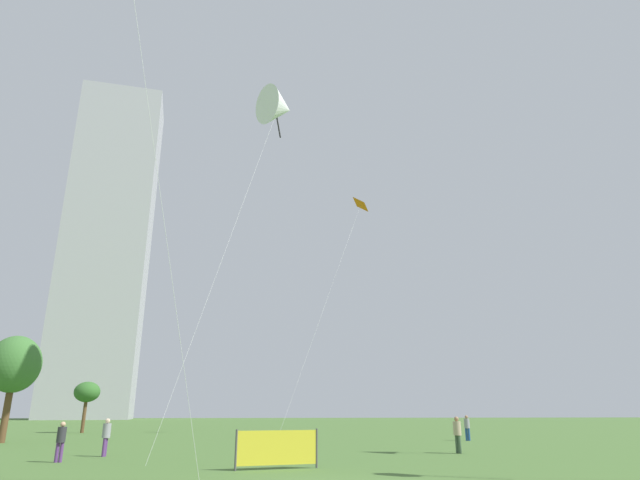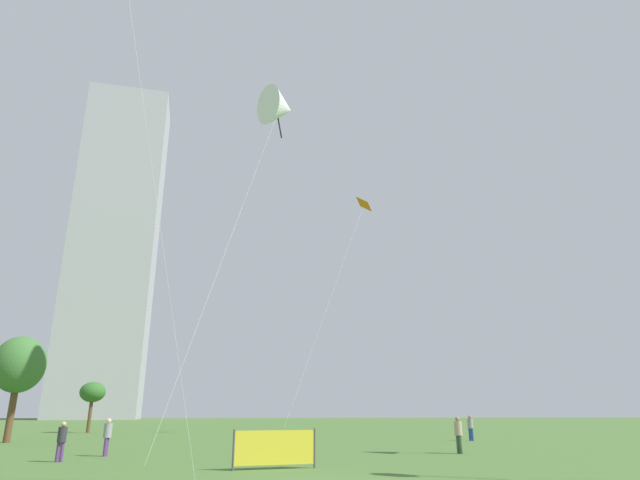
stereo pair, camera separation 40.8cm
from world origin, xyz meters
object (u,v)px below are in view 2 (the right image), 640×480
Objects in this scene: person_standing_4 at (470,426)px; park_tree_1 at (19,365)px; event_banner at (275,448)px; person_standing_6 at (458,432)px; kite_flying_3 at (363,206)px; park_tree_0 at (93,393)px; person_standing_1 at (62,438)px; distant_highrise_0 at (115,246)px; person_standing_5 at (107,434)px; kite_flying_2 at (280,108)px.

person_standing_4 is 0.24× the size of park_tree_1.
person_standing_4 is at bearing 51.96° from event_banner.
kite_flying_3 reaches higher than person_standing_6.
park_tree_0 is 1.54× the size of event_banner.
person_standing_1 is 0.23× the size of park_tree_1.
distant_highrise_0 reaches higher than park_tree_1.
person_standing_1 is at bearing 165.43° from person_standing_5.
person_standing_4 is 24.73m from person_standing_5.
person_standing_4 is 0.98× the size of person_standing_6.
person_standing_1 is 24.10m from kite_flying_2.
person_standing_6 is 0.57× the size of event_banner.
kite_flying_3 is at bearing 148.77° from person_standing_4.
person_standing_6 is 0.07× the size of kite_flying_2.
kite_flying_3 is (16.20, 20.44, 20.23)m from person_standing_5.
kite_flying_2 is 4.98× the size of park_tree_0.
event_banner is at bearing -35.02° from person_standing_1.
event_banner is at bearing -78.46° from distant_highrise_0.
kite_flying_2 is (7.77, 4.61, 21.10)m from person_standing_5.
distant_highrise_0 is at bearing 146.77° from person_standing_4.
distant_highrise_0 is at bearing 112.31° from kite_flying_2.
person_standing_6 is (18.33, 3.06, 0.09)m from person_standing_1.
person_standing_4 is 22.68m from event_banner.
kite_flying_3 reaches higher than park_tree_0.
park_tree_0 is at bearing 25.24° from person_standing_5.
kite_flying_2 is 7.65× the size of event_banner.
person_standing_5 is at bearing -149.35° from kite_flying_2.
person_standing_6 is at bearing -86.98° from kite_flying_3.
person_standing_5 is (1.06, 2.84, 0.05)m from person_standing_1.
person_standing_4 is at bearing -27.56° from park_tree_0.
person_standing_5 is 15.88m from park_tree_1.
park_tree_1 reaches higher than event_banner.
kite_flying_2 reaches higher than park_tree_0.
park_tree_0 is (-31.84, 16.61, 2.71)m from person_standing_4.
person_standing_1 is 27.06m from person_standing_4.
kite_flying_2 is 0.28× the size of distant_highrise_0.
kite_flying_3 is 4.65× the size of park_tree_0.
kite_flying_2 is at bearing -139.19° from person_standing_6.
park_tree_1 is (-26.09, -8.70, -16.15)m from kite_flying_3.
kite_flying_3 is at bearing 158.65° from person_standing_6.
park_tree_1 is (-27.16, 11.52, 4.05)m from person_standing_6.
person_standing_6 is 0.02× the size of distant_highrise_0.
event_banner is (9.03, -3.62, -0.18)m from person_standing_1.
distant_highrise_0 is 27.53× the size of event_banner.
kite_flying_3 is 34.79m from event_banner.
kite_flying_2 is (-14.18, -6.79, 21.09)m from person_standing_4.
kite_flying_2 is (8.83, 7.45, 21.15)m from person_standing_1.
person_standing_4 is 12.12m from person_standing_6.
person_standing_5 is 10.27m from event_banner.
person_standing_1 is 3.03m from person_standing_5.
distant_highrise_0 reaches higher than kite_flying_3.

